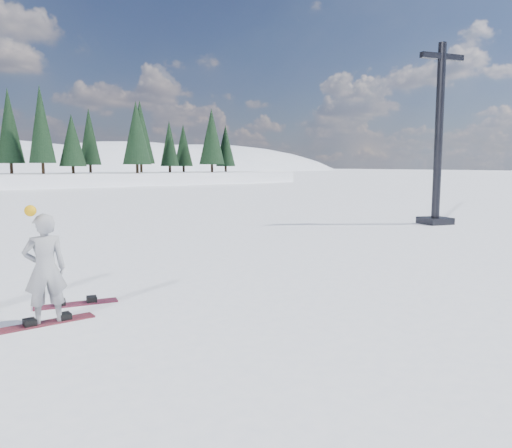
{
  "coord_description": "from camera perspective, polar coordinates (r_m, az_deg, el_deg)",
  "views": [
    {
      "loc": [
        -3.44,
        -9.03,
        2.63
      ],
      "look_at": [
        4.09,
        1.31,
        1.1
      ],
      "focal_mm": 35.0,
      "sensor_mm": 36.0,
      "label": 1
    }
  ],
  "objects": [
    {
      "name": "lift_tower",
      "position": [
        23.41,
        20.08,
        7.75
      ],
      "size": [
        2.13,
        1.45,
        7.8
      ],
      "rotation": [
        0.0,
        0.0,
        -0.28
      ],
      "color": "black",
      "rests_on": "ground"
    },
    {
      "name": "snowboard_woman",
      "position": [
        9.13,
        -22.7,
        -10.37
      ],
      "size": [
        1.51,
        0.31,
        0.03
      ],
      "primitive_type": "cube",
      "rotation": [
        0.0,
        0.0,
        0.02
      ],
      "color": "maroon",
      "rests_on": "ground"
    },
    {
      "name": "snowboarder_woman",
      "position": [
        8.91,
        -22.99,
        -4.72
      ],
      "size": [
        0.71,
        0.5,
        2.0
      ],
      "rotation": [
        0.0,
        0.0,
        3.06
      ],
      "color": "#949599",
      "rests_on": "ground"
    },
    {
      "name": "snowboard_loose_b",
      "position": [
        10.11,
        -19.85,
        -8.59
      ],
      "size": [
        1.53,
        0.58,
        0.03
      ],
      "primitive_type": "cube",
      "rotation": [
        0.0,
        0.0,
        -0.21
      ],
      "color": "maroon",
      "rests_on": "ground"
    },
    {
      "name": "ground",
      "position": [
        10.02,
        -14.82,
        -8.63
      ],
      "size": [
        420.0,
        420.0,
        0.0
      ],
      "primitive_type": "plane",
      "color": "white",
      "rests_on": "ground"
    }
  ]
}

